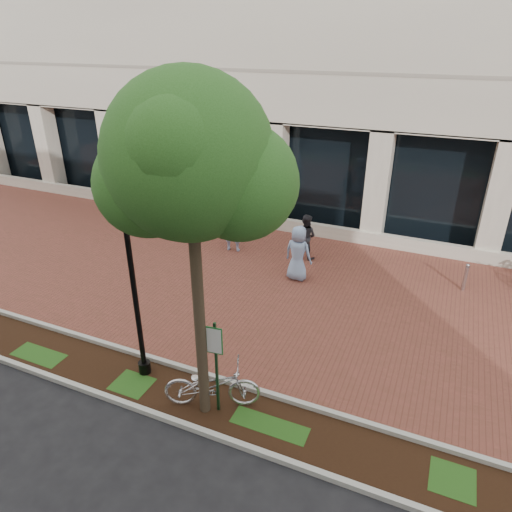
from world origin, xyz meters
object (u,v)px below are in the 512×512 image
at_px(pedestrian_left, 232,225).
at_px(pedestrian_right, 298,253).
at_px(street_tree, 193,168).
at_px(lamppost, 132,277).
at_px(pedestrian_mid, 306,236).
at_px(parking_sign, 216,356).
at_px(bollard, 465,277).
at_px(locked_bicycle, 212,385).

relative_size(pedestrian_left, pedestrian_right, 1.08).
relative_size(street_tree, pedestrian_left, 3.44).
relative_size(lamppost, pedestrian_mid, 2.81).
relative_size(street_tree, pedestrian_mid, 4.21).
bearing_deg(pedestrian_right, pedestrian_mid, -73.62).
distance_m(parking_sign, pedestrian_left, 7.98).
bearing_deg(street_tree, bollard, 57.42).
xyz_separation_m(street_tree, pedestrian_left, (-3.00, 7.35, -4.24)).
distance_m(lamppost, pedestrian_left, 7.17).
xyz_separation_m(lamppost, pedestrian_right, (1.79, 5.78, -1.64)).
distance_m(pedestrian_left, pedestrian_right, 3.09).
bearing_deg(bollard, pedestrian_mid, 177.13).
height_order(parking_sign, bollard, parking_sign).
relative_size(pedestrian_right, bollard, 1.99).
bearing_deg(bollard, pedestrian_right, -164.73).
bearing_deg(pedestrian_right, bollard, -157.84).
xyz_separation_m(pedestrian_left, bollard, (7.85, 0.23, -0.52)).
relative_size(parking_sign, lamppost, 0.49).
distance_m(parking_sign, bollard, 8.88).
distance_m(street_tree, pedestrian_right, 7.57).
relative_size(pedestrian_left, pedestrian_mid, 1.22).
xyz_separation_m(parking_sign, pedestrian_mid, (-0.62, 7.78, -0.62)).
xyz_separation_m(street_tree, locked_bicycle, (0.04, 0.18, -4.69)).
height_order(parking_sign, street_tree, street_tree).
height_order(pedestrian_left, bollard, pedestrian_left).
bearing_deg(street_tree, pedestrian_mid, 92.91).
bearing_deg(pedestrian_right, parking_sign, 100.12).
height_order(parking_sign, pedestrian_left, parking_sign).
relative_size(locked_bicycle, pedestrian_right, 1.12).
relative_size(pedestrian_left, bollard, 2.15).
xyz_separation_m(street_tree, pedestrian_mid, (-0.40, 7.84, -4.42)).
distance_m(parking_sign, pedestrian_right, 6.19).
relative_size(street_tree, pedestrian_right, 3.72).
relative_size(lamppost, pedestrian_left, 2.29).
distance_m(pedestrian_right, bollard, 5.18).
bearing_deg(street_tree, parking_sign, 16.41).
height_order(pedestrian_left, pedestrian_right, pedestrian_left).
bearing_deg(pedestrian_mid, locked_bicycle, 107.37).
xyz_separation_m(parking_sign, street_tree, (-0.22, -0.06, 3.80)).
xyz_separation_m(street_tree, bollard, (4.85, 7.58, -4.76)).
relative_size(lamppost, bollard, 4.93).
bearing_deg(bollard, street_tree, -122.58).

